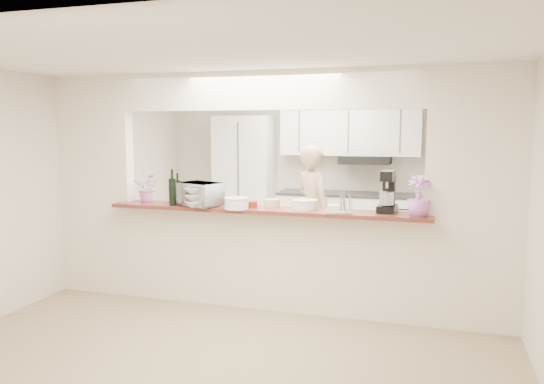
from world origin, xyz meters
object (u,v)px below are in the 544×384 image
at_px(stand_mixer, 388,193).
at_px(refrigerator, 460,204).
at_px(toaster_oven, 200,194).
at_px(person, 313,212).

bearing_deg(stand_mixer, refrigerator, 72.83).
relative_size(refrigerator, toaster_oven, 3.75).
bearing_deg(toaster_oven, refrigerator, 67.08).
xyz_separation_m(stand_mixer, person, (-1.04, 1.28, -0.43)).
bearing_deg(stand_mixer, toaster_oven, -175.20).
xyz_separation_m(refrigerator, person, (-1.83, -1.30, -0.00)).
distance_m(refrigerator, toaster_oven, 3.91).
bearing_deg(person, stand_mixer, 172.38).
bearing_deg(refrigerator, toaster_oven, -135.00).
height_order(refrigerator, stand_mixer, refrigerator).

